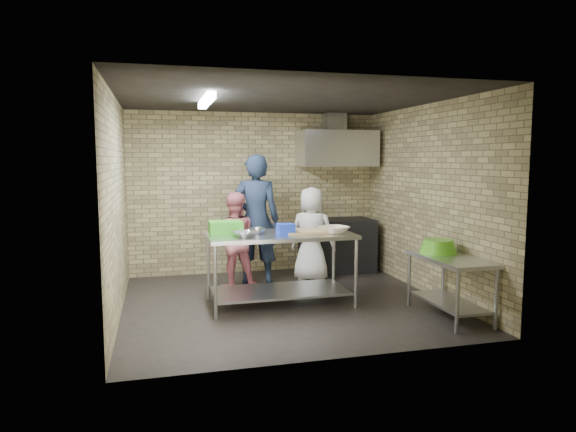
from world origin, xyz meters
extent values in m
plane|color=black|center=(0.00, 0.00, 0.00)|extent=(4.20, 4.20, 0.00)
plane|color=black|center=(0.00, 0.00, 2.70)|extent=(4.20, 4.20, 0.00)
cube|color=tan|center=(0.00, 2.00, 1.35)|extent=(4.20, 0.06, 2.70)
cube|color=tan|center=(0.00, -2.00, 1.35)|extent=(4.20, 0.06, 2.70)
cube|color=tan|center=(-2.10, 0.00, 1.35)|extent=(0.06, 4.00, 2.70)
cube|color=tan|center=(2.10, 0.00, 1.35)|extent=(0.06, 4.00, 2.70)
cube|color=#ABAEB2|center=(-0.07, -0.05, 0.48)|extent=(1.91, 0.95, 0.95)
cube|color=silver|center=(1.80, -1.10, 0.38)|extent=(0.60, 1.20, 0.75)
cube|color=black|center=(1.35, 1.65, 0.45)|extent=(1.20, 0.70, 0.90)
cube|color=silver|center=(1.35, 1.70, 2.10)|extent=(1.30, 0.60, 0.60)
cube|color=#A5A8AD|center=(1.35, 1.85, 2.55)|extent=(0.35, 0.30, 0.30)
cube|color=#3F2B19|center=(1.65, 1.89, 1.92)|extent=(0.80, 0.20, 0.04)
cube|color=white|center=(-1.00, 0.00, 2.64)|extent=(0.10, 1.25, 0.08)
cube|color=green|center=(-0.77, 0.07, 1.04)|extent=(0.42, 0.32, 0.17)
cube|color=#1A38C3|center=(-0.02, -0.15, 1.02)|extent=(0.21, 0.21, 0.14)
cube|color=tan|center=(0.28, -0.07, 0.97)|extent=(0.58, 0.44, 0.03)
imported|color=silver|center=(-0.57, -0.25, 0.99)|extent=(0.37, 0.37, 0.07)
imported|color=#B1B4B8|center=(-0.37, 0.00, 0.99)|extent=(0.29, 0.29, 0.07)
imported|color=beige|center=(0.63, -0.20, 1.00)|extent=(0.46, 0.46, 0.09)
cylinder|color=#B22619|center=(1.40, 1.89, 2.03)|extent=(0.07, 0.07, 0.18)
cylinder|color=green|center=(1.80, 1.89, 2.02)|extent=(0.06, 0.06, 0.15)
imported|color=black|center=(-0.16, 1.15, 1.00)|extent=(0.82, 0.64, 2.00)
imported|color=#DF7684|center=(-0.54, 0.98, 0.72)|extent=(0.71, 0.56, 1.44)
imported|color=white|center=(0.71, 1.07, 0.75)|extent=(0.87, 0.80, 1.49)
camera|label=1|loc=(-1.63, -6.43, 1.92)|focal=31.52mm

